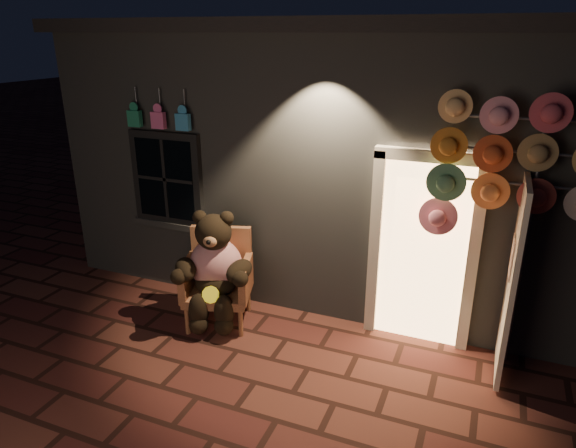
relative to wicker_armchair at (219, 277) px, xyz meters
The scene contains 5 objects.
ground 1.45m from the wicker_armchair, 46.39° to the right, with size 60.00×60.00×0.00m, color #582B21.
shop_building 3.37m from the wicker_armchair, 72.89° to the left, with size 7.30×5.95×3.51m.
wicker_armchair is the anchor object (origin of this frame).
teddy_bear 0.22m from the wicker_armchair, 78.67° to the right, with size 0.94×0.87×1.36m.
hat_rack 3.43m from the wicker_armchair, ahead, with size 1.58×0.22×2.79m.
Camera 1 is at (1.93, -3.83, 3.31)m, focal length 32.00 mm.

